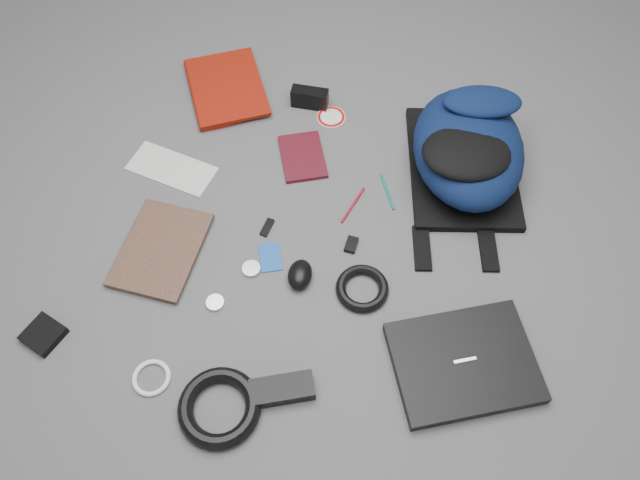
% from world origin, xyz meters
% --- Properties ---
extents(ground, '(4.00, 4.00, 0.00)m').
position_xyz_m(ground, '(0.00, 0.00, 0.00)').
color(ground, '#4F4F51').
rests_on(ground, ground).
extents(backpack, '(0.38, 0.49, 0.19)m').
position_xyz_m(backpack, '(0.34, 0.31, 0.09)').
color(backpack, black).
rests_on(backpack, ground).
extents(laptop, '(0.38, 0.34, 0.03)m').
position_xyz_m(laptop, '(0.38, -0.26, 0.02)').
color(laptop, black).
rests_on(laptop, ground).
extents(textbook_red, '(0.31, 0.35, 0.03)m').
position_xyz_m(textbook_red, '(-0.46, 0.43, 0.02)').
color(textbook_red, maroon).
rests_on(textbook_red, ground).
extents(comic_book, '(0.21, 0.28, 0.02)m').
position_xyz_m(comic_book, '(-0.48, -0.09, 0.01)').
color(comic_book, '#9D560B').
rests_on(comic_book, ground).
extents(envelope, '(0.26, 0.16, 0.00)m').
position_xyz_m(envelope, '(-0.44, 0.16, 0.00)').
color(envelope, silver).
rests_on(envelope, ground).
extents(dvd_case, '(0.17, 0.19, 0.01)m').
position_xyz_m(dvd_case, '(-0.10, 0.27, 0.01)').
color(dvd_case, '#3B0B12').
rests_on(dvd_case, ground).
extents(compact_camera, '(0.11, 0.04, 0.06)m').
position_xyz_m(compact_camera, '(-0.12, 0.46, 0.03)').
color(compact_camera, black).
rests_on(compact_camera, ground).
extents(sticker_disc, '(0.10, 0.10, 0.00)m').
position_xyz_m(sticker_disc, '(-0.05, 0.43, 0.00)').
color(sticker_disc, white).
rests_on(sticker_disc, ground).
extents(pen_teal, '(0.05, 0.11, 0.01)m').
position_xyz_m(pen_teal, '(0.15, 0.19, 0.00)').
color(pen_teal, '#0C7064').
rests_on(pen_teal, ground).
extents(pen_red, '(0.05, 0.12, 0.01)m').
position_xyz_m(pen_red, '(0.06, 0.13, 0.00)').
color(pen_red, '#A10C22').
rests_on(pen_red, ground).
extents(id_badge, '(0.08, 0.09, 0.00)m').
position_xyz_m(id_badge, '(-0.12, -0.06, 0.00)').
color(id_badge, '#174EB2').
rests_on(id_badge, ground).
extents(usb_black, '(0.03, 0.06, 0.01)m').
position_xyz_m(usb_black, '(-0.14, 0.02, 0.00)').
color(usb_black, black).
rests_on(usb_black, ground).
extents(key_fob, '(0.03, 0.05, 0.01)m').
position_xyz_m(key_fob, '(0.08, 0.01, 0.01)').
color(key_fob, black).
rests_on(key_fob, ground).
extents(mouse, '(0.06, 0.08, 0.04)m').
position_xyz_m(mouse, '(-0.03, -0.11, 0.02)').
color(mouse, black).
rests_on(mouse, ground).
extents(headphone_left, '(0.05, 0.05, 0.01)m').
position_xyz_m(headphone_left, '(-0.22, -0.21, 0.01)').
color(headphone_left, silver).
rests_on(headphone_left, ground).
extents(headphone_right, '(0.05, 0.05, 0.01)m').
position_xyz_m(headphone_right, '(-0.15, -0.10, 0.01)').
color(headphone_right, '#B3B3B5').
rests_on(headphone_right, ground).
extents(cable_coil, '(0.16, 0.16, 0.02)m').
position_xyz_m(cable_coil, '(0.12, -0.11, 0.01)').
color(cable_coil, black).
rests_on(cable_coil, ground).
extents(power_brick, '(0.15, 0.10, 0.03)m').
position_xyz_m(power_brick, '(-0.01, -0.39, 0.02)').
color(power_brick, black).
rests_on(power_brick, ground).
extents(power_cord_coil, '(0.24, 0.24, 0.04)m').
position_xyz_m(power_cord_coil, '(-0.14, -0.46, 0.02)').
color(power_cord_coil, black).
rests_on(power_cord_coil, ground).
extents(pouch, '(0.10, 0.10, 0.02)m').
position_xyz_m(pouch, '(-0.59, -0.36, 0.01)').
color(pouch, black).
rests_on(pouch, ground).
extents(white_cable_coil, '(0.09, 0.09, 0.01)m').
position_xyz_m(white_cable_coil, '(-0.31, -0.42, 0.01)').
color(white_cable_coil, white).
rests_on(white_cable_coil, ground).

